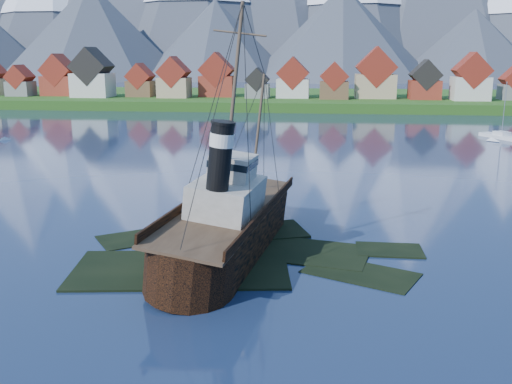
# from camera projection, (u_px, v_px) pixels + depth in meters

# --- Properties ---
(ground) EXTENTS (1400.00, 1400.00, 0.00)m
(ground) POSITION_uv_depth(u_px,v_px,m) (220.00, 263.00, 49.55)
(ground) COLOR #172543
(ground) RESTS_ON ground
(shoal) EXTENTS (31.71, 21.24, 1.14)m
(shoal) POSITION_uv_depth(u_px,v_px,m) (244.00, 259.00, 51.51)
(shoal) COLOR black
(shoal) RESTS_ON ground
(shore_bank) EXTENTS (600.00, 80.00, 3.20)m
(shore_bank) POSITION_uv_depth(u_px,v_px,m) (300.00, 103.00, 213.65)
(shore_bank) COLOR #204D16
(shore_bank) RESTS_ON ground
(seawall) EXTENTS (600.00, 2.50, 2.00)m
(seawall) POSITION_uv_depth(u_px,v_px,m) (295.00, 113.00, 176.97)
(seawall) COLOR #3F3D38
(seawall) RESTS_ON ground
(town) EXTENTS (250.96, 16.69, 17.30)m
(town) POSITION_uv_depth(u_px,v_px,m) (203.00, 80.00, 198.07)
(town) COLOR maroon
(town) RESTS_ON ground
(tugboat_wreck) EXTENTS (6.74, 29.05, 23.02)m
(tugboat_wreck) POSITION_uv_depth(u_px,v_px,m) (228.00, 219.00, 52.65)
(tugboat_wreck) COLOR black
(tugboat_wreck) RESTS_ON ground
(sailboat_e) EXTENTS (7.37, 10.91, 12.60)m
(sailboat_e) POSITION_uv_depth(u_px,v_px,m) (501.00, 137.00, 122.53)
(sailboat_e) COLOR silver
(sailboat_e) RESTS_ON ground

